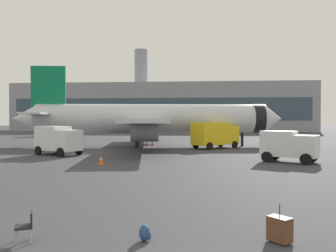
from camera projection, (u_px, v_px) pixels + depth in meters
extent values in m
cylinder|color=silver|center=(153.00, 119.00, 46.10)|extent=(30.23, 8.08, 3.80)
cone|color=silver|center=(273.00, 119.00, 47.02)|extent=(2.90, 3.92, 3.61)
cone|color=silver|center=(24.00, 119.00, 45.16)|extent=(3.66, 3.85, 3.42)
cylinder|color=black|center=(257.00, 119.00, 46.89)|extent=(1.94, 4.04, 3.88)
cube|color=silver|center=(145.00, 121.00, 54.04)|extent=(7.06, 16.52, 0.36)
cube|color=silver|center=(144.00, 121.00, 38.06)|extent=(7.06, 16.52, 0.36)
cylinder|color=gray|center=(145.00, 130.00, 51.56)|extent=(3.48, 2.64, 2.20)
cylinder|color=gray|center=(145.00, 132.00, 40.58)|extent=(3.48, 2.64, 2.20)
cube|color=#0C7247|center=(48.00, 91.00, 45.27)|extent=(4.41, 0.99, 6.40)
cube|color=silver|center=(51.00, 114.00, 48.49)|extent=(3.44, 6.31, 0.24)
cube|color=silver|center=(37.00, 113.00, 42.10)|extent=(3.44, 6.31, 0.24)
cylinder|color=black|center=(242.00, 139.00, 46.83)|extent=(0.36, 0.36, 1.80)
cylinder|color=black|center=(138.00, 139.00, 48.43)|extent=(0.44, 0.44, 1.80)
cylinder|color=black|center=(137.00, 141.00, 43.64)|extent=(0.44, 0.44, 1.80)
cylinder|color=silver|center=(67.00, 123.00, 107.79)|extent=(4.72, 19.87, 2.50)
cone|color=silver|center=(49.00, 124.00, 97.36)|extent=(2.54, 1.84, 2.37)
cone|color=silver|center=(83.00, 123.00, 118.48)|extent=(2.47, 2.34, 2.25)
cylinder|color=black|center=(52.00, 124.00, 98.78)|extent=(2.63, 1.20, 2.55)
cube|color=silver|center=(84.00, 124.00, 107.38)|extent=(10.80, 4.33, 0.24)
cube|color=silver|center=(53.00, 124.00, 109.49)|extent=(10.80, 4.33, 0.24)
cylinder|color=gray|center=(79.00, 127.00, 107.73)|extent=(1.68, 2.25, 1.45)
cylinder|color=gray|center=(58.00, 127.00, 109.18)|extent=(1.68, 2.25, 1.45)
cube|color=red|center=(80.00, 116.00, 116.44)|extent=(0.56, 2.90, 4.21)
cube|color=silver|center=(86.00, 122.00, 116.37)|extent=(4.11, 2.15, 0.16)
cube|color=silver|center=(75.00, 122.00, 117.22)|extent=(4.11, 2.15, 0.16)
cylinder|color=black|center=(54.00, 130.00, 100.10)|extent=(0.24, 0.24, 1.18)
cylinder|color=black|center=(74.00, 129.00, 108.79)|extent=(0.29, 0.29, 1.18)
cylinder|color=black|center=(65.00, 129.00, 109.43)|extent=(0.29, 0.29, 1.18)
cube|color=white|center=(69.00, 140.00, 34.06)|extent=(2.53, 2.74, 2.04)
cube|color=#1E232D|center=(74.00, 136.00, 33.66)|extent=(1.02, 1.77, 0.84)
cube|color=white|center=(53.00, 138.00, 35.39)|extent=(3.79, 3.43, 2.40)
cylinder|color=black|center=(79.00, 151.00, 34.97)|extent=(0.89, 0.63, 0.90)
cylinder|color=black|center=(60.00, 152.00, 33.06)|extent=(0.89, 0.63, 0.90)
cylinder|color=black|center=(57.00, 149.00, 36.84)|extent=(0.89, 0.63, 0.90)
cylinder|color=black|center=(38.00, 151.00, 34.93)|extent=(0.89, 0.63, 0.90)
cube|color=yellow|center=(228.00, 135.00, 44.45)|extent=(2.84, 2.91, 2.29)
cube|color=#1E232D|center=(232.00, 130.00, 44.85)|extent=(1.47, 1.69, 0.95)
cube|color=yellow|center=(210.00, 134.00, 42.69)|extent=(4.84, 4.64, 2.70)
cylinder|color=black|center=(220.00, 144.00, 45.44)|extent=(0.82, 0.76, 0.90)
cylinder|color=black|center=(235.00, 145.00, 43.42)|extent=(0.82, 0.76, 0.90)
cylinder|color=black|center=(196.00, 145.00, 42.99)|extent=(0.82, 0.76, 0.90)
cylinder|color=black|center=(210.00, 146.00, 40.96)|extent=(0.82, 0.76, 0.90)
cube|color=white|center=(306.00, 146.00, 28.17)|extent=(2.51, 2.60, 1.78)
cube|color=#1E232D|center=(316.00, 141.00, 27.74)|extent=(0.95, 1.61, 0.74)
cube|color=white|center=(279.00, 143.00, 29.40)|extent=(3.28, 3.03, 2.10)
cylinder|color=black|center=(312.00, 157.00, 28.93)|extent=(0.89, 0.63, 0.90)
cylinder|color=black|center=(306.00, 159.00, 27.19)|extent=(0.89, 0.63, 0.90)
cylinder|color=black|center=(275.00, 155.00, 30.66)|extent=(0.89, 0.63, 0.90)
cylinder|color=black|center=(267.00, 157.00, 28.92)|extent=(0.89, 0.63, 0.90)
cube|color=#F2590C|center=(146.00, 145.00, 48.40)|extent=(0.44, 0.44, 0.04)
cone|color=#F2590C|center=(146.00, 143.00, 48.39)|extent=(0.36, 0.36, 0.67)
cylinder|color=white|center=(146.00, 142.00, 48.39)|extent=(0.23, 0.23, 0.10)
cube|color=#F2590C|center=(153.00, 145.00, 48.28)|extent=(0.44, 0.44, 0.04)
cone|color=#F2590C|center=(153.00, 143.00, 48.27)|extent=(0.36, 0.36, 0.68)
cylinder|color=white|center=(153.00, 142.00, 48.27)|extent=(0.23, 0.23, 0.10)
cube|color=#F2590C|center=(210.00, 145.00, 49.09)|extent=(0.44, 0.44, 0.04)
cone|color=#F2590C|center=(210.00, 142.00, 49.09)|extent=(0.36, 0.36, 0.62)
cylinder|color=white|center=(210.00, 142.00, 49.09)|extent=(0.23, 0.23, 0.10)
cube|color=#F2590C|center=(101.00, 164.00, 27.50)|extent=(0.44, 0.44, 0.04)
cone|color=#F2590C|center=(101.00, 159.00, 27.49)|extent=(0.36, 0.36, 0.75)
cylinder|color=white|center=(101.00, 159.00, 27.49)|extent=(0.23, 0.23, 0.10)
cube|color=brown|center=(280.00, 229.00, 10.01)|extent=(0.73, 0.74, 0.70)
cylinder|color=black|center=(280.00, 211.00, 10.00)|extent=(0.02, 0.02, 0.36)
cylinder|color=black|center=(273.00, 239.00, 10.19)|extent=(0.08, 0.08, 0.08)
cylinder|color=black|center=(286.00, 243.00, 9.83)|extent=(0.08, 0.08, 0.08)
ellipsoid|color=navy|center=(145.00, 233.00, 10.14)|extent=(0.32, 0.40, 0.48)
ellipsoid|color=navy|center=(149.00, 235.00, 10.13)|extent=(0.12, 0.28, 0.24)
cube|color=black|center=(24.00, 227.00, 10.06)|extent=(0.64, 0.64, 0.06)
cube|color=black|center=(31.00, 218.00, 10.13)|extent=(0.25, 0.46, 0.40)
cylinder|color=#999EA5|center=(16.00, 237.00, 9.82)|extent=(0.04, 0.04, 0.44)
cylinder|color=#999EA5|center=(17.00, 233.00, 10.18)|extent=(0.04, 0.04, 0.44)
cylinder|color=#999EA5|center=(31.00, 236.00, 9.95)|extent=(0.04, 0.04, 0.44)
cylinder|color=#999EA5|center=(31.00, 232.00, 10.31)|extent=(0.04, 0.04, 0.44)
cube|color=gray|center=(163.00, 108.00, 116.88)|extent=(94.58, 23.02, 15.09)
cube|color=#334756|center=(159.00, 109.00, 105.38)|extent=(89.85, 0.10, 6.79)
cylinder|color=gray|center=(141.00, 68.00, 117.29)|extent=(4.40, 4.40, 12.00)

